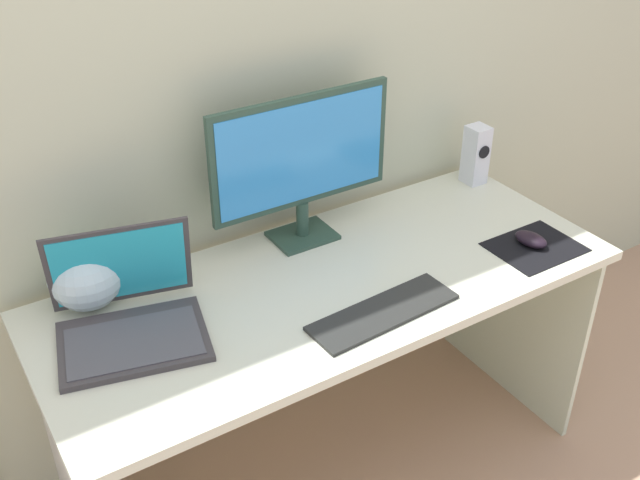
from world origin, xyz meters
The scene contains 10 objects.
ground_plane centered at (0.00, 0.00, 0.00)m, with size 8.00×8.00×0.00m, color tan.
wall_back centered at (0.00, 0.37, 1.25)m, with size 6.00×0.04×2.50m, color #B8BC9C.
desk centered at (0.00, 0.00, 0.59)m, with size 1.57×0.64×0.73m.
monitor centered at (0.05, 0.23, 0.98)m, with size 0.55×0.14×0.44m.
speaker_right centered at (0.71, 0.23, 0.83)m, with size 0.07×0.07×0.20m.
laptop centered at (-0.53, 0.07, 0.78)m, with size 0.41×0.37×0.25m.
fishbowl centered at (-0.58, 0.24, 0.82)m, with size 0.19×0.19×0.19m, color silver.
keyboard_external centered at (0.03, -0.19, 0.74)m, with size 0.40×0.13×0.01m, color #242523.
mousepad centered at (0.59, -0.17, 0.73)m, with size 0.25×0.20×0.00m, color black.
mouse centered at (0.58, -0.16, 0.75)m, with size 0.06×0.10×0.04m, color black.
Camera 1 is at (-0.90, -1.38, 1.88)m, focal length 42.00 mm.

